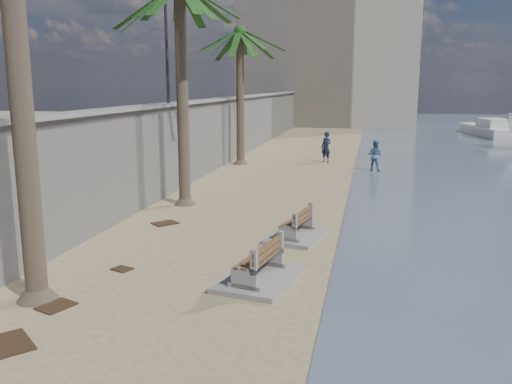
{
  "coord_description": "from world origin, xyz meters",
  "views": [
    {
      "loc": [
        2.79,
        -8.43,
        4.37
      ],
      "look_at": [
        -0.5,
        7.0,
        1.2
      ],
      "focal_mm": 38.0,
      "sensor_mm": 36.0,
      "label": 1
    }
  ],
  "objects": [
    {
      "name": "debris_c",
      "position": [
        -3.5,
        7.25,
        0.01
      ],
      "size": [
        0.94,
        0.95,
        0.03
      ],
      "primitive_type": "cube",
      "rotation": [
        0.0,
        0.0,
        3.99
      ],
      "color": "#382616",
      "rests_on": "ground_plane"
    },
    {
      "name": "debris_d",
      "position": [
        -2.91,
        2.95,
        0.01
      ],
      "size": [
        0.56,
        0.5,
        0.03
      ],
      "primitive_type": "cube",
      "rotation": [
        0.0,
        0.0,
        5.92
      ],
      "color": "#382616",
      "rests_on": "ground_plane"
    },
    {
      "name": "ground_plane",
      "position": [
        0.0,
        0.0,
        0.0
      ],
      "size": [
        140.0,
        140.0,
        0.0
      ],
      "primitive_type": "plane",
      "color": "tan"
    },
    {
      "name": "bench_near",
      "position": [
        0.45,
        2.84,
        0.4
      ],
      "size": [
        1.85,
        2.41,
        0.91
      ],
      "color": "gray",
      "rests_on": "ground_plane"
    },
    {
      "name": "streetlight",
      "position": [
        -5.1,
        12.0,
        6.64
      ],
      "size": [
        0.28,
        0.28,
        5.12
      ],
      "color": "#2D2D33",
      "rests_on": "wall_cap"
    },
    {
      "name": "person_a",
      "position": [
        0.33,
        22.05,
        0.99
      ],
      "size": [
        0.86,
        0.79,
        1.98
      ],
      "primitive_type": "imported",
      "rotation": [
        0.0,
        0.0,
        -0.58
      ],
      "color": "#142238",
      "rests_on": "ground_plane"
    },
    {
      "name": "debris_b",
      "position": [
        -3.22,
        0.64,
        0.01
      ],
      "size": [
        0.75,
        0.83,
        0.03
      ],
      "primitive_type": "cube",
      "rotation": [
        0.0,
        0.0,
        1.21
      ],
      "color": "#382616",
      "rests_on": "ground_plane"
    },
    {
      "name": "seawall",
      "position": [
        -5.2,
        20.0,
        1.75
      ],
      "size": [
        0.45,
        70.0,
        3.5
      ],
      "primitive_type": "cube",
      "color": "gray",
      "rests_on": "ground_plane"
    },
    {
      "name": "debris_a",
      "position": [
        -3.14,
        -1.0,
        0.01
      ],
      "size": [
        1.24,
        1.22,
        0.03
      ],
      "primitive_type": "cube",
      "rotation": [
        0.0,
        0.0,
        5.57
      ],
      "color": "#382616",
      "rests_on": "ground_plane"
    },
    {
      "name": "person_b",
      "position": [
        3.0,
        19.53,
        0.87
      ],
      "size": [
        1.0,
        0.89,
        1.73
      ],
      "primitive_type": "imported",
      "rotation": [
        0.0,
        0.0,
        2.81
      ],
      "color": "teal",
      "rests_on": "ground_plane"
    },
    {
      "name": "end_building",
      "position": [
        -2.0,
        52.0,
        7.0
      ],
      "size": [
        18.0,
        12.0,
        14.0
      ],
      "primitive_type": "cube",
      "color": "#B7AA93",
      "rests_on": "ground_plane"
    },
    {
      "name": "bench_far",
      "position": [
        0.79,
        6.51,
        0.36
      ],
      "size": [
        1.72,
        2.22,
        0.83
      ],
      "color": "gray",
      "rests_on": "ground_plane"
    },
    {
      "name": "palm_back",
      "position": [
        -4.22,
        20.37,
        6.97
      ],
      "size": [
        5.0,
        5.0,
        7.98
      ],
      "color": "brown",
      "rests_on": "ground_plane"
    },
    {
      "name": "wall_cap",
      "position": [
        -5.2,
        20.0,
        3.55
      ],
      "size": [
        0.8,
        70.0,
        0.12
      ],
      "primitive_type": "cube",
      "color": "gray",
      "rests_on": "seawall"
    },
    {
      "name": "yacht_far",
      "position": [
        12.66,
        41.15,
        0.35
      ],
      "size": [
        3.78,
        9.02,
        1.5
      ],
      "primitive_type": null,
      "rotation": [
        0.0,
        0.0,
        1.73
      ],
      "color": "silver",
      "rests_on": "bay_water"
    }
  ]
}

